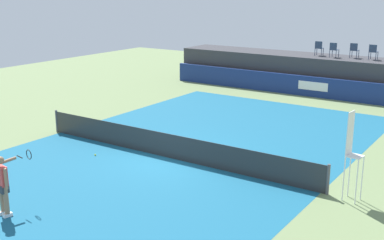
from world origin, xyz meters
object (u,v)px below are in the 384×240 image
object	(u,v)px
spectator_chair_far_left	(319,48)
tennis_ball	(95,155)
umpire_chair	(352,150)
net_post_far	(328,180)
spectator_chair_left	(334,49)
spectator_chair_center	(354,50)
net_post_near	(57,121)
tennis_player	(4,184)
spectator_chair_right	(373,51)

from	to	relation	value
spectator_chair_far_left	tennis_ball	distance (m)	17.13
umpire_chair	net_post_far	world-z (taller)	umpire_chair
spectator_chair_left	spectator_chair_center	bearing A→B (deg)	21.01
umpire_chair	tennis_ball	xyz separation A→B (m)	(-9.31, -1.42, -1.55)
spectator_chair_left	umpire_chair	world-z (taller)	spectator_chair_left
net_post_near	tennis_player	size ratio (longest dim) A/B	0.56
spectator_chair_center	spectator_chair_right	xyz separation A→B (m)	(1.13, -0.12, 0.00)
spectator_chair_far_left	spectator_chair_left	world-z (taller)	same
spectator_chair_right	tennis_ball	world-z (taller)	spectator_chair_right
spectator_chair_center	tennis_player	distance (m)	22.27
spectator_chair_right	net_post_far	bearing A→B (deg)	-79.56
spectator_chair_right	umpire_chair	world-z (taller)	spectator_chair_right
umpire_chair	spectator_chair_left	bearing A→B (deg)	110.72
spectator_chair_far_left	tennis_player	xyz separation A→B (m)	(-1.01, -21.85, -1.73)
spectator_chair_far_left	net_post_near	world-z (taller)	spectator_chair_far_left
spectator_chair_right	spectator_chair_center	bearing A→B (deg)	173.73
spectator_chair_far_left	spectator_chair_right	distance (m)	3.24
net_post_far	tennis_player	distance (m)	9.64
net_post_near	umpire_chair	bearing A→B (deg)	0.05
spectator_chair_far_left	tennis_player	bearing A→B (deg)	-92.64
spectator_chair_left	spectator_chair_center	world-z (taller)	same
tennis_player	net_post_near	bearing A→B (deg)	129.21
spectator_chair_far_left	tennis_ball	world-z (taller)	spectator_chair_far_left
spectator_chair_right	net_post_far	size ratio (longest dim) A/B	0.89
spectator_chair_right	umpire_chair	size ratio (longest dim) A/B	0.32
net_post_far	spectator_chair_far_left	bearing A→B (deg)	111.60
spectator_chair_center	net_post_near	bearing A→B (deg)	-118.66
spectator_chair_center	tennis_ball	distance (m)	17.70
spectator_chair_left	net_post_far	xyz separation A→B (m)	(5.04, -15.04, -2.19)
umpire_chair	tennis_ball	distance (m)	9.54
spectator_chair_left	spectator_chair_right	size ratio (longest dim) A/B	1.00
spectator_chair_center	net_post_far	world-z (taller)	spectator_chair_center
umpire_chair	net_post_far	bearing A→B (deg)	-178.90
tennis_ball	net_post_near	bearing A→B (deg)	159.38
net_post_far	tennis_ball	world-z (taller)	net_post_far
net_post_near	tennis_player	bearing A→B (deg)	-50.79
tennis_player	net_post_far	bearing A→B (deg)	42.73
tennis_player	spectator_chair_left	bearing A→B (deg)	84.61
spectator_chair_far_left	tennis_ball	size ratio (longest dim) A/B	13.06
spectator_chair_left	tennis_player	distance (m)	21.73
umpire_chair	tennis_player	distance (m)	10.14
spectator_chair_left	net_post_near	size ratio (longest dim) A/B	0.89
spectator_chair_center	spectator_chair_right	size ratio (longest dim) A/B	1.00
net_post_far	tennis_player	world-z (taller)	tennis_player
net_post_near	tennis_player	xyz separation A→B (m)	(5.33, -6.53, 0.46)
spectator_chair_left	spectator_chair_right	bearing A→B (deg)	7.52
umpire_chair	net_post_far	size ratio (longest dim) A/B	2.76
net_post_far	spectator_chair_left	bearing A→B (deg)	108.52
tennis_player	tennis_ball	bearing A→B (deg)	107.27
spectator_chair_right	umpire_chair	bearing A→B (deg)	-77.24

